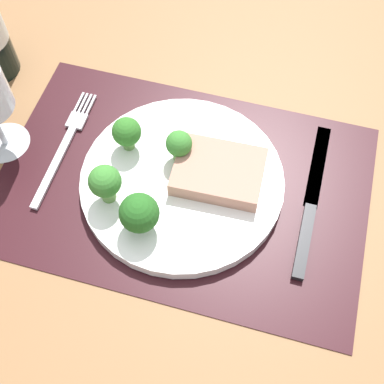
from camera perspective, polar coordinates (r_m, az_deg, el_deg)
The scene contains 10 objects.
ground_plane at distance 67.25cm, azimuth -1.08°, elevation 0.07°, with size 140.00×110.00×3.00cm, color brown.
placemat at distance 65.83cm, azimuth -1.10°, elevation 0.79°, with size 47.22×31.40×0.30cm, color black.
plate at distance 65.02cm, azimuth -1.11°, elevation 1.22°, with size 25.77×25.77×1.60cm, color white.
steak at distance 63.56cm, azimuth 2.99°, elevation 2.30°, with size 11.02×8.26×2.27cm, color tan.
broccoli_center at distance 63.62cm, azimuth -1.46°, elevation 5.30°, with size 3.33×3.33×4.80cm.
broccoli_near_fork at distance 58.44cm, azimuth -5.90°, elevation -2.38°, with size 4.70×4.70×5.69cm.
broccoli_near_steak at distance 60.71cm, azimuth -9.65°, elevation 1.06°, with size 3.96×3.96×5.77cm.
broccoli_front_edge at distance 65.11cm, azimuth -7.29°, elevation 6.60°, with size 3.73×3.73×4.99cm.
fork at distance 70.78cm, azimuth -14.03°, elevation 5.02°, with size 2.40×19.20×0.50cm.
knife at distance 65.19cm, azimuth 13.00°, elevation -1.94°, with size 1.80×23.00×0.80cm.
Camera 1 is at (10.26, -32.18, 56.66)cm, focal length 47.87 mm.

